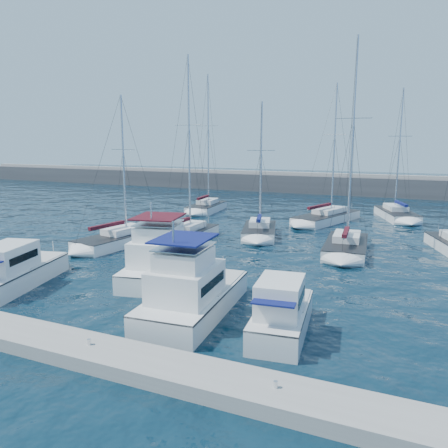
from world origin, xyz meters
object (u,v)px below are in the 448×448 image
at_px(motor_yacht_port_inner, 164,261).
at_px(motor_yacht_stbd_inner, 191,294).
at_px(motor_yacht_port_outer, 15,272).
at_px(sailboat_mid_a, 120,239).
at_px(sailboat_mid_b, 187,234).
at_px(sailboat_back_b, 327,217).
at_px(motor_yacht_stbd_outer, 281,315).
at_px(sailboat_mid_c, 259,231).
at_px(sailboat_mid_d, 346,246).
at_px(sailboat_back_a, 207,207).
at_px(sailboat_back_c, 396,214).

distance_m(motor_yacht_port_inner, motor_yacht_stbd_inner, 6.63).
relative_size(motor_yacht_port_outer, sailboat_mid_a, 0.60).
bearing_deg(sailboat_mid_a, motor_yacht_stbd_inner, -32.04).
bearing_deg(sailboat_mid_b, motor_yacht_port_inner, -68.79).
bearing_deg(motor_yacht_port_inner, sailboat_back_b, 64.36).
bearing_deg(motor_yacht_port_outer, motor_yacht_port_inner, 20.53).
bearing_deg(motor_yacht_port_inner, motor_yacht_stbd_outer, -40.58).
xyz_separation_m(motor_yacht_stbd_inner, sailboat_mid_c, (-3.00, 19.42, -0.62)).
distance_m(motor_yacht_port_outer, motor_yacht_port_inner, 9.12).
xyz_separation_m(motor_yacht_stbd_inner, sailboat_back_b, (1.43, 29.47, -0.62)).
bearing_deg(sailboat_mid_d, motor_yacht_port_outer, -140.50).
bearing_deg(sailboat_back_a, sailboat_mid_d, -41.20).
distance_m(motor_yacht_port_outer, sailboat_mid_c, 21.76).
relative_size(motor_yacht_stbd_outer, sailboat_mid_d, 0.35).
height_order(motor_yacht_port_outer, sailboat_back_b, sailboat_back_b).
bearing_deg(motor_yacht_port_outer, motor_yacht_stbd_outer, -13.78).
relative_size(motor_yacht_port_inner, sailboat_back_a, 0.52).
bearing_deg(motor_yacht_stbd_inner, sailboat_back_c, 71.85).
bearing_deg(motor_yacht_stbd_outer, sailboat_mid_a, 140.03).
bearing_deg(sailboat_back_c, sailboat_back_b, -161.65).
distance_m(motor_yacht_stbd_outer, sailboat_mid_b, 20.47).
height_order(sailboat_mid_a, sailboat_mid_b, sailboat_mid_b).
distance_m(sailboat_mid_a, sailboat_back_c, 31.83).
relative_size(sailboat_mid_a, sailboat_back_b, 0.85).
bearing_deg(motor_yacht_stbd_outer, sailboat_mid_d, 81.34).
distance_m(motor_yacht_port_outer, motor_yacht_stbd_outer, 16.97).
bearing_deg(sailboat_back_b, motor_yacht_port_outer, -94.91).
bearing_deg(sailboat_mid_a, sailboat_back_a, 102.35).
distance_m(sailboat_mid_d, sailboat_back_a, 24.26).
xyz_separation_m(motor_yacht_stbd_inner, sailboat_back_c, (8.43, 34.89, -0.61)).
relative_size(motor_yacht_stbd_inner, sailboat_back_b, 0.56).
bearing_deg(motor_yacht_stbd_outer, motor_yacht_stbd_inner, 169.18).
height_order(sailboat_back_a, sailboat_back_c, sailboat_back_a).
xyz_separation_m(motor_yacht_port_inner, sailboat_mid_d, (9.98, 11.57, -0.58)).
bearing_deg(sailboat_mid_d, motor_yacht_port_inner, -134.93).
relative_size(sailboat_mid_c, sailboat_mid_d, 0.75).
bearing_deg(sailboat_back_b, motor_yacht_stbd_outer, -63.90).
distance_m(motor_yacht_stbd_outer, sailboat_back_a, 36.48).
bearing_deg(motor_yacht_stbd_outer, motor_yacht_port_inner, 144.59).
distance_m(sailboat_mid_a, sailboat_mid_c, 12.84).
height_order(motor_yacht_port_inner, sailboat_back_b, sailboat_back_b).
xyz_separation_m(sailboat_mid_d, sailboat_back_c, (3.02, 18.51, -0.03)).
bearing_deg(motor_yacht_port_inner, motor_yacht_port_outer, -157.70).
xyz_separation_m(sailboat_mid_c, sailboat_back_a, (-11.07, 11.41, 0.05)).
height_order(motor_yacht_port_outer, sailboat_mid_d, sailboat_mid_d).
bearing_deg(motor_yacht_port_outer, sailboat_back_b, 51.82).
relative_size(motor_yacht_stbd_inner, sailboat_back_c, 0.57).
bearing_deg(sailboat_mid_d, sailboat_back_b, 102.77).
xyz_separation_m(motor_yacht_port_inner, sailboat_back_c, (13.00, 30.08, -0.61)).
distance_m(motor_yacht_port_inner, sailboat_mid_b, 11.09).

